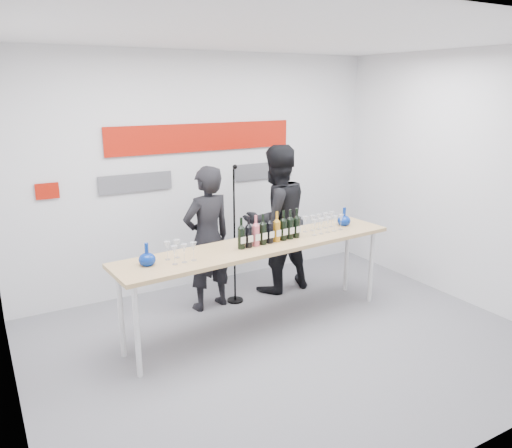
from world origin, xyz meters
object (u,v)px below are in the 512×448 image
Objects in this scene: tasting_table at (261,250)px; presenter_left at (207,239)px; presenter_right at (276,219)px; mic_stand at (235,262)px.

presenter_left is at bearing 107.10° from tasting_table.
tasting_table is 1.71× the size of presenter_right.
tasting_table is 0.81m from mic_stand.
tasting_table is 0.79m from presenter_left.
presenter_right reaches higher than tasting_table.
presenter_left is at bearing 1.93° from presenter_right.
mic_stand reaches higher than tasting_table.
tasting_table is at bearing 46.70° from presenter_right.
tasting_table is 1.89× the size of mic_stand.
presenter_right is at bearing 2.02° from mic_stand.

